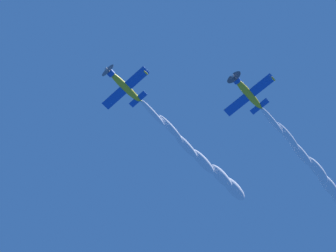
# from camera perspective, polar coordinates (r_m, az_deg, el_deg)

# --- Properties ---
(airplane_lead) EXTENTS (8.21, 8.14, 3.45)m
(airplane_lead) POSITION_cam_1_polar(r_m,az_deg,el_deg) (77.56, -5.66, 5.14)
(airplane_lead) COLOR gold
(airplane_left_wingman) EXTENTS (8.24, 8.13, 3.45)m
(airplane_left_wingman) POSITION_cam_1_polar(r_m,az_deg,el_deg) (76.40, 10.02, 4.20)
(airplane_left_wingman) COLOR gold
(smoke_trail_lead) EXTENTS (22.38, 24.27, 5.04)m
(smoke_trail_lead) POSITION_cam_1_polar(r_m,az_deg,el_deg) (88.42, 5.44, -5.25)
(smoke_trail_lead) COLOR white
(smoke_trail_left_wingman) EXTENTS (22.84, 24.48, 5.11)m
(smoke_trail_left_wingman) POSITION_cam_1_polar(r_m,az_deg,el_deg) (91.28, 18.86, -6.05)
(smoke_trail_left_wingman) COLOR white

